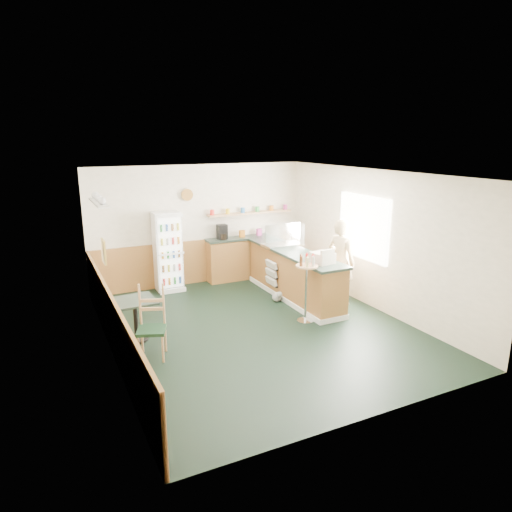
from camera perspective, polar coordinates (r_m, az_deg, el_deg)
ground at (r=8.20m, az=0.31°, el=-8.92°), size 6.00×6.00×0.00m
room_envelope at (r=8.28m, az=-3.33°, el=2.39°), size 5.04×6.02×2.72m
service_counter at (r=9.53m, az=4.74°, el=-2.60°), size 0.68×3.01×1.01m
back_counter at (r=10.90m, az=-0.60°, el=0.12°), size 2.24×0.42×1.69m
drinks_fridge at (r=10.09m, az=-10.93°, el=0.53°), size 0.57×0.51×1.73m
display_case at (r=9.75m, az=3.37°, el=2.60°), size 0.85×0.44×0.48m
cash_register at (r=8.53m, az=8.31°, el=-0.23°), size 0.40×0.42×0.20m
shopkeeper at (r=9.28m, az=10.57°, el=-0.67°), size 0.56×0.67×1.73m
condiment_stand at (r=8.23m, az=6.33°, el=-2.93°), size 0.40×0.40×1.24m
newspaper_rack at (r=9.62m, az=1.94°, el=-2.20°), size 0.09×0.45×0.53m
cafe_table at (r=7.78m, az=-14.86°, el=-6.78°), size 0.68×0.68×0.71m
cafe_chair at (r=7.19m, az=-13.16°, el=-7.74°), size 0.54×0.54×1.12m
dog_doorstop at (r=9.38m, az=2.70°, el=-5.08°), size 0.20×0.26×0.24m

